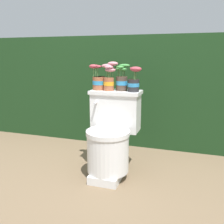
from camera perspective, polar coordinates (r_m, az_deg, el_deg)
The scene contains 7 objects.
ground_plane at distance 2.18m, azimuth -3.20°, elevation -14.89°, with size 12.00×12.00×0.00m, color brown.
hedge_backdrop at distance 3.06m, azimuth 4.48°, elevation 5.27°, with size 4.19×0.65×1.22m.
toilet at distance 2.13m, azimuth -0.21°, elevation -5.55°, with size 0.44×0.51×0.71m.
potted_plant_left at distance 2.21m, azimuth -3.09°, elevation 7.18°, with size 0.14×0.12×0.22m.
potted_plant_midleft at distance 2.15m, azimuth -0.67°, elevation 8.00°, with size 0.15×0.10×0.25m.
potted_plant_middle at distance 2.16m, azimuth 2.22°, elevation 7.49°, with size 0.14×0.11×0.23m.
potted_plant_midright at distance 2.09m, azimuth 5.03°, elevation 7.06°, with size 0.12×0.11×0.21m.
Camera 1 is at (0.70, -1.79, 1.01)m, focal length 40.00 mm.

